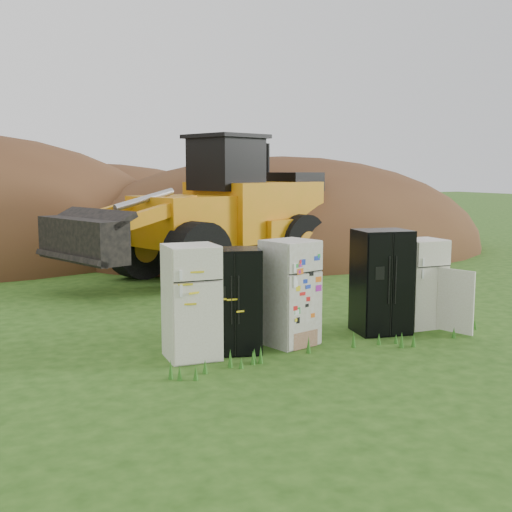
{
  "coord_description": "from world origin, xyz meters",
  "views": [
    {
      "loc": [
        -5.85,
        -9.54,
        3.01
      ],
      "look_at": [
        -0.22,
        2.0,
        1.29
      ],
      "focal_mm": 45.0,
      "sensor_mm": 36.0,
      "label": 1
    }
  ],
  "objects_px": {
    "fridge_leftmost": "(191,302)",
    "wheel_loader": "(199,207)",
    "fridge_open_door": "(421,283)",
    "fridge_sticker": "(290,293)",
    "fridge_black_right": "(381,281)",
    "fridge_black_side": "(232,301)"
  },
  "relations": [
    {
      "from": "fridge_leftmost",
      "to": "fridge_open_door",
      "type": "distance_m",
      "value": 4.72
    },
    {
      "from": "fridge_leftmost",
      "to": "fridge_open_door",
      "type": "relative_size",
      "value": 1.08
    },
    {
      "from": "fridge_black_side",
      "to": "fridge_open_door",
      "type": "height_order",
      "value": "fridge_black_side"
    },
    {
      "from": "fridge_leftmost",
      "to": "wheel_loader",
      "type": "xyz_separation_m",
      "value": [
        2.84,
        7.04,
        1.08
      ]
    },
    {
      "from": "fridge_sticker",
      "to": "wheel_loader",
      "type": "bearing_deg",
      "value": 67.13
    },
    {
      "from": "fridge_open_door",
      "to": "wheel_loader",
      "type": "xyz_separation_m",
      "value": [
        -1.87,
        7.0,
        1.15
      ]
    },
    {
      "from": "fridge_leftmost",
      "to": "wheel_loader",
      "type": "distance_m",
      "value": 7.67
    },
    {
      "from": "fridge_sticker",
      "to": "fridge_open_door",
      "type": "height_order",
      "value": "fridge_sticker"
    },
    {
      "from": "fridge_sticker",
      "to": "fridge_black_side",
      "type": "bearing_deg",
      "value": 165.41
    },
    {
      "from": "fridge_sticker",
      "to": "fridge_open_door",
      "type": "relative_size",
      "value": 1.07
    },
    {
      "from": "fridge_leftmost",
      "to": "fridge_black_right",
      "type": "distance_m",
      "value": 3.75
    },
    {
      "from": "fridge_black_side",
      "to": "fridge_sticker",
      "type": "distance_m",
      "value": 1.08
    },
    {
      "from": "fridge_open_door",
      "to": "wheel_loader",
      "type": "height_order",
      "value": "wheel_loader"
    },
    {
      "from": "fridge_leftmost",
      "to": "wheel_loader",
      "type": "height_order",
      "value": "wheel_loader"
    },
    {
      "from": "fridge_leftmost",
      "to": "fridge_black_side",
      "type": "distance_m",
      "value": 0.73
    },
    {
      "from": "fridge_leftmost",
      "to": "wheel_loader",
      "type": "bearing_deg",
      "value": 72.4
    },
    {
      "from": "fridge_black_right",
      "to": "fridge_sticker",
      "type": "bearing_deg",
      "value": -169.0
    },
    {
      "from": "fridge_sticker",
      "to": "fridge_black_right",
      "type": "distance_m",
      "value": 1.94
    },
    {
      "from": "fridge_black_side",
      "to": "wheel_loader",
      "type": "bearing_deg",
      "value": 90.52
    },
    {
      "from": "fridge_sticker",
      "to": "wheel_loader",
      "type": "xyz_separation_m",
      "value": [
        1.03,
        7.01,
        1.09
      ]
    },
    {
      "from": "fridge_black_side",
      "to": "fridge_sticker",
      "type": "bearing_deg",
      "value": 17.23
    },
    {
      "from": "fridge_sticker",
      "to": "fridge_leftmost",
      "type": "bearing_deg",
      "value": 166.45
    }
  ]
}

